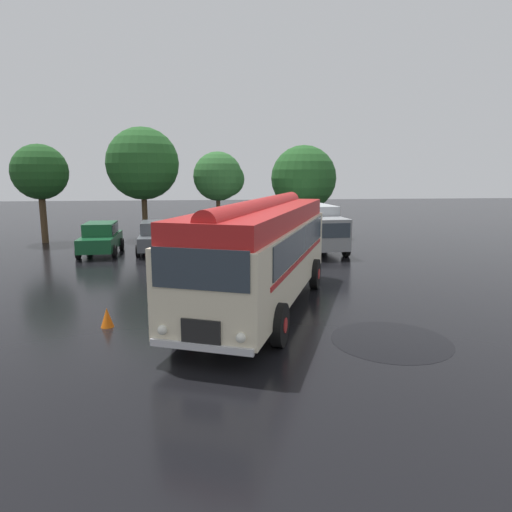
# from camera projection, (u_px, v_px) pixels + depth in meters

# --- Properties ---
(ground_plane) EXTENTS (120.00, 120.00, 0.00)m
(ground_plane) POSITION_uv_depth(u_px,v_px,m) (234.00, 317.00, 13.68)
(ground_plane) COLOR black
(vintage_bus) EXTENTS (6.07, 10.27, 3.49)m
(vintage_bus) POSITION_uv_depth(u_px,v_px,m) (261.00, 249.00, 14.30)
(vintage_bus) COLOR beige
(vintage_bus) RESTS_ON ground
(car_near_left) EXTENTS (2.08, 4.26, 1.66)m
(car_near_left) POSITION_uv_depth(u_px,v_px,m) (101.00, 238.00, 24.16)
(car_near_left) COLOR #144C28
(car_near_left) RESTS_ON ground
(car_mid_left) EXTENTS (2.14, 4.29, 1.66)m
(car_mid_left) POSITION_uv_depth(u_px,v_px,m) (156.00, 237.00, 24.69)
(car_mid_left) COLOR #4C5156
(car_mid_left) RESTS_ON ground
(car_mid_right) EXTENTS (2.00, 4.22, 1.66)m
(car_mid_right) POSITION_uv_depth(u_px,v_px,m) (206.00, 238.00, 24.20)
(car_mid_right) COLOR #4C5156
(car_mid_right) RESTS_ON ground
(car_far_right) EXTENTS (2.34, 4.38, 1.66)m
(car_far_right) POSITION_uv_depth(u_px,v_px,m) (260.00, 235.00, 25.25)
(car_far_right) COLOR silver
(car_far_right) RESTS_ON ground
(box_van) EXTENTS (2.61, 5.88, 2.50)m
(box_van) POSITION_uv_depth(u_px,v_px,m) (315.00, 226.00, 25.17)
(box_van) COLOR #B2B7BC
(box_van) RESTS_ON ground
(tree_far_left) EXTENTS (3.32, 3.32, 5.97)m
(tree_far_left) POSITION_uv_depth(u_px,v_px,m) (41.00, 171.00, 27.45)
(tree_far_left) COLOR #4C3823
(tree_far_left) RESTS_ON ground
(tree_left_of_centre) EXTENTS (4.62, 4.62, 7.15)m
(tree_left_of_centre) POSITION_uv_depth(u_px,v_px,m) (141.00, 163.00, 29.24)
(tree_left_of_centre) COLOR #4C3823
(tree_left_of_centre) RESTS_ON ground
(tree_centre) EXTENTS (3.29, 3.12, 5.59)m
(tree_centre) POSITION_uv_depth(u_px,v_px,m) (220.00, 177.00, 29.19)
(tree_centre) COLOR #4C3823
(tree_centre) RESTS_ON ground
(tree_right_of_centre) EXTENTS (4.34, 4.34, 6.07)m
(tree_right_of_centre) POSITION_uv_depth(u_px,v_px,m) (305.00, 179.00, 30.46)
(tree_right_of_centre) COLOR #4C3823
(tree_right_of_centre) RESTS_ON ground
(traffic_cone) EXTENTS (0.36, 0.36, 0.55)m
(traffic_cone) POSITION_uv_depth(u_px,v_px,m) (107.00, 318.00, 12.72)
(traffic_cone) COLOR orange
(traffic_cone) RESTS_ON ground
(puddle_patch) EXTENTS (3.06, 3.06, 0.01)m
(puddle_patch) POSITION_uv_depth(u_px,v_px,m) (391.00, 341.00, 11.71)
(puddle_patch) COLOR black
(puddle_patch) RESTS_ON ground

